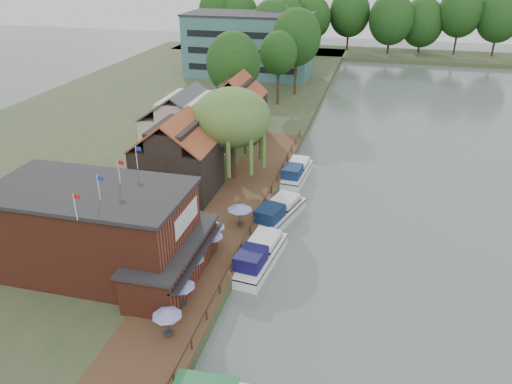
% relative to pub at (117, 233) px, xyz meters
% --- Properties ---
extents(ground, '(260.00, 260.00, 0.00)m').
position_rel_pub_xyz_m(ground, '(14.00, 1.00, -4.65)').
color(ground, '#576461').
rests_on(ground, ground).
extents(land_bank, '(50.00, 140.00, 1.00)m').
position_rel_pub_xyz_m(land_bank, '(-16.00, 36.00, -4.15)').
color(land_bank, '#384728').
rests_on(land_bank, ground).
extents(quay_deck, '(6.00, 50.00, 0.10)m').
position_rel_pub_xyz_m(quay_deck, '(6.00, 11.00, -3.60)').
color(quay_deck, '#47301E').
rests_on(quay_deck, land_bank).
extents(quay_rail, '(0.20, 49.00, 1.00)m').
position_rel_pub_xyz_m(quay_rail, '(8.70, 11.50, -3.15)').
color(quay_rail, black).
rests_on(quay_rail, land_bank).
extents(pub, '(20.00, 11.00, 7.30)m').
position_rel_pub_xyz_m(pub, '(0.00, 0.00, 0.00)').
color(pub, maroon).
rests_on(pub, land_bank).
extents(hotel_block, '(25.40, 12.40, 12.30)m').
position_rel_pub_xyz_m(hotel_block, '(-8.00, 71.00, 2.50)').
color(hotel_block, '#38666B').
rests_on(hotel_block, land_bank).
extents(cottage_a, '(8.60, 7.60, 8.50)m').
position_rel_pub_xyz_m(cottage_a, '(-1.00, 15.00, 0.60)').
color(cottage_a, black).
rests_on(cottage_a, land_bank).
extents(cottage_b, '(9.60, 8.60, 8.50)m').
position_rel_pub_xyz_m(cottage_b, '(-4.00, 25.00, 0.60)').
color(cottage_b, beige).
rests_on(cottage_b, land_bank).
extents(cottage_c, '(7.60, 7.60, 8.50)m').
position_rel_pub_xyz_m(cottage_c, '(0.00, 34.00, 0.60)').
color(cottage_c, black).
rests_on(cottage_c, land_bank).
extents(willow, '(8.60, 8.60, 10.43)m').
position_rel_pub_xyz_m(willow, '(3.50, 20.00, 1.56)').
color(willow, '#476B2D').
rests_on(willow, land_bank).
extents(umbrella_0, '(2.04, 2.04, 2.38)m').
position_rel_pub_xyz_m(umbrella_0, '(6.82, -6.31, -2.36)').
color(umbrella_0, navy).
rests_on(umbrella_0, quay_deck).
extents(umbrella_1, '(2.16, 2.16, 2.38)m').
position_rel_pub_xyz_m(umbrella_1, '(6.49, -3.15, -2.36)').
color(umbrella_1, '#1B2596').
rests_on(umbrella_1, quay_deck).
extents(umbrella_2, '(2.22, 2.22, 2.38)m').
position_rel_pub_xyz_m(umbrella_2, '(5.92, 0.29, -2.36)').
color(umbrella_2, navy).
rests_on(umbrella_2, quay_deck).
extents(umbrella_3, '(2.03, 2.03, 2.38)m').
position_rel_pub_xyz_m(umbrella_3, '(6.41, 3.91, -2.36)').
color(umbrella_3, navy).
rests_on(umbrella_3, quay_deck).
extents(umbrella_4, '(2.04, 2.04, 2.38)m').
position_rel_pub_xyz_m(umbrella_4, '(6.07, 5.46, -2.36)').
color(umbrella_4, navy).
rests_on(umbrella_4, quay_deck).
extents(umbrella_5, '(2.36, 2.36, 2.38)m').
position_rel_pub_xyz_m(umbrella_5, '(7.41, 9.20, -2.36)').
color(umbrella_5, navy).
rests_on(umbrella_5, quay_deck).
extents(cruiser_0, '(4.19, 9.93, 2.33)m').
position_rel_pub_xyz_m(cruiser_0, '(10.20, 5.16, -3.49)').
color(cruiser_0, white).
rests_on(cruiser_0, ground).
extents(cruiser_1, '(5.42, 10.06, 2.31)m').
position_rel_pub_xyz_m(cruiser_1, '(10.23, 13.12, -3.49)').
color(cruiser_1, silver).
rests_on(cruiser_1, ground).
extents(cruiser_2, '(3.57, 9.32, 2.18)m').
position_rel_pub_xyz_m(cruiser_2, '(10.16, 23.79, -3.56)').
color(cruiser_2, white).
rests_on(cruiser_2, ground).
extents(bank_tree_0, '(8.02, 8.02, 13.19)m').
position_rel_pub_xyz_m(bank_tree_0, '(-2.50, 41.09, 2.94)').
color(bank_tree_0, '#143811').
rests_on(bank_tree_0, land_bank).
extents(bank_tree_1, '(6.13, 6.13, 12.03)m').
position_rel_pub_xyz_m(bank_tree_1, '(2.24, 50.86, 2.37)').
color(bank_tree_1, '#143811').
rests_on(bank_tree_1, land_bank).
extents(bank_tree_2, '(8.52, 8.52, 14.90)m').
position_rel_pub_xyz_m(bank_tree_2, '(3.89, 57.97, 3.80)').
color(bank_tree_2, '#143811').
rests_on(bank_tree_2, land_bank).
extents(bank_tree_3, '(8.49, 8.49, 14.41)m').
position_rel_pub_xyz_m(bank_tree_3, '(-4.94, 77.64, 3.56)').
color(bank_tree_3, '#143811').
rests_on(bank_tree_3, land_bank).
extents(bank_tree_4, '(7.03, 7.03, 12.37)m').
position_rel_pub_xyz_m(bank_tree_4, '(-4.65, 88.00, 2.54)').
color(bank_tree_4, '#143811').
rests_on(bank_tree_4, land_bank).
extents(bank_tree_5, '(7.46, 7.46, 13.45)m').
position_rel_pub_xyz_m(bank_tree_5, '(-4.80, 95.52, 3.08)').
color(bank_tree_5, '#143811').
rests_on(bank_tree_5, land_bank).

